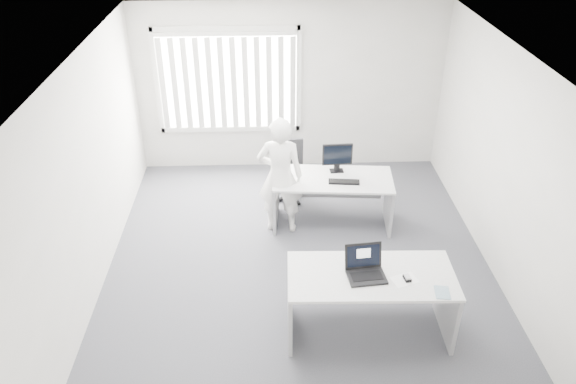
{
  "coord_description": "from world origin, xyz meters",
  "views": [
    {
      "loc": [
        -0.38,
        -5.72,
        4.63
      ],
      "look_at": [
        -0.15,
        0.15,
        1.12
      ],
      "focal_mm": 35.0,
      "sensor_mm": 36.0,
      "label": 1
    }
  ],
  "objects_px": {
    "person": "(280,176)",
    "laptop": "(368,266)",
    "monitor": "(337,158)",
    "desk_near": "(370,291)",
    "desk_far": "(332,191)",
    "office_chair": "(291,179)"
  },
  "relations": [
    {
      "from": "person",
      "to": "laptop",
      "type": "distance_m",
      "value": 2.32
    },
    {
      "from": "monitor",
      "to": "desk_near",
      "type": "bearing_deg",
      "value": -90.55
    },
    {
      "from": "desk_near",
      "to": "person",
      "type": "distance_m",
      "value": 2.31
    },
    {
      "from": "desk_near",
      "to": "desk_far",
      "type": "relative_size",
      "value": 1.05
    },
    {
      "from": "office_chair",
      "to": "monitor",
      "type": "height_order",
      "value": "monitor"
    },
    {
      "from": "desk_far",
      "to": "person",
      "type": "distance_m",
      "value": 0.82
    },
    {
      "from": "desk_near",
      "to": "laptop",
      "type": "height_order",
      "value": "laptop"
    },
    {
      "from": "person",
      "to": "monitor",
      "type": "distance_m",
      "value": 0.88
    },
    {
      "from": "desk_far",
      "to": "laptop",
      "type": "relative_size",
      "value": 4.33
    },
    {
      "from": "desk_near",
      "to": "desk_far",
      "type": "xyz_separation_m",
      "value": [
        -0.17,
        2.2,
        -0.04
      ]
    },
    {
      "from": "desk_near",
      "to": "monitor",
      "type": "height_order",
      "value": "monitor"
    },
    {
      "from": "desk_near",
      "to": "office_chair",
      "type": "relative_size",
      "value": 1.97
    },
    {
      "from": "desk_far",
      "to": "person",
      "type": "xyz_separation_m",
      "value": [
        -0.75,
        -0.09,
        0.32
      ]
    },
    {
      "from": "desk_near",
      "to": "laptop",
      "type": "xyz_separation_m",
      "value": [
        -0.06,
        -0.05,
        0.38
      ]
    },
    {
      "from": "monitor",
      "to": "desk_far",
      "type": "bearing_deg",
      "value": -112.61
    },
    {
      "from": "desk_far",
      "to": "monitor",
      "type": "relative_size",
      "value": 4.03
    },
    {
      "from": "laptop",
      "to": "monitor",
      "type": "distance_m",
      "value": 2.45
    },
    {
      "from": "person",
      "to": "laptop",
      "type": "relative_size",
      "value": 4.33
    },
    {
      "from": "office_chair",
      "to": "desk_near",
      "type": "bearing_deg",
      "value": -78.24
    },
    {
      "from": "laptop",
      "to": "monitor",
      "type": "relative_size",
      "value": 0.93
    },
    {
      "from": "office_chair",
      "to": "laptop",
      "type": "relative_size",
      "value": 2.3
    },
    {
      "from": "desk_far",
      "to": "monitor",
      "type": "bearing_deg",
      "value": 74.94
    }
  ]
}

